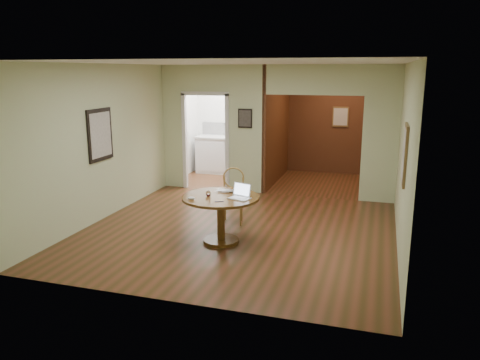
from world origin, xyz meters
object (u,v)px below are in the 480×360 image
(chair, at_px, (233,192))
(closed_laptop, at_px, (227,192))
(dining_table, at_px, (221,208))
(open_laptop, at_px, (241,194))

(chair, bearing_deg, closed_laptop, -92.39)
(dining_table, height_order, open_laptop, open_laptop)
(open_laptop, bearing_deg, dining_table, -162.45)
(closed_laptop, bearing_deg, dining_table, -94.72)
(dining_table, relative_size, chair, 1.23)
(chair, distance_m, open_laptop, 1.12)
(chair, xyz_separation_m, closed_laptop, (0.14, -0.76, 0.21))
(open_laptop, xyz_separation_m, closed_laptop, (-0.30, 0.23, -0.05))
(open_laptop, bearing_deg, chair, 130.71)
(chair, height_order, closed_laptop, chair)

